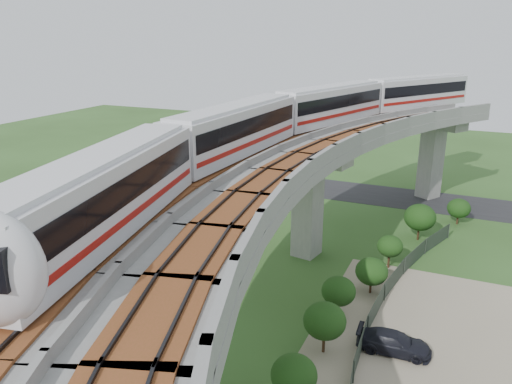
{
  "coord_description": "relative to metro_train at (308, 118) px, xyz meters",
  "views": [
    {
      "loc": [
        13.14,
        -28.54,
        18.81
      ],
      "look_at": [
        -1.05,
        3.77,
        7.5
      ],
      "focal_mm": 35.0,
      "sensor_mm": 36.0,
      "label": 1
    }
  ],
  "objects": [
    {
      "name": "asphalt_road",
      "position": [
        -1.06,
        20.78,
        -12.29
      ],
      "size": [
        60.0,
        8.0,
        0.03
      ],
      "primitive_type": "cube",
      "color": "#232326",
      "rests_on": "ground"
    },
    {
      "name": "tree_4",
      "position": [
        5.08,
        -7.82,
        -10.29
      ],
      "size": [
        2.34,
        2.34,
        3.02
      ],
      "color": "#382314",
      "rests_on": "ground"
    },
    {
      "name": "tree_5",
      "position": [
        5.31,
        -12.04,
        -10.09
      ],
      "size": [
        2.62,
        2.62,
        3.33
      ],
      "color": "#382314",
      "rests_on": "ground"
    },
    {
      "name": "tree_2",
      "position": [
        7.01,
        1.36,
        -10.34
      ],
      "size": [
        2.12,
        2.12,
        2.87
      ],
      "color": "#382314",
      "rests_on": "ground"
    },
    {
      "name": "tree_0",
      "position": [
        11.79,
        14.39,
        -10.58
      ],
      "size": [
        2.31,
        2.31,
        2.71
      ],
      "color": "#382314",
      "rests_on": "ground"
    },
    {
      "name": "tree_1",
      "position": [
        8.57,
        8.52,
        -10.03
      ],
      "size": [
        2.94,
        2.94,
        3.53
      ],
      "color": "#382314",
      "rests_on": "ground"
    },
    {
      "name": "ground",
      "position": [
        -1.06,
        -9.22,
        -12.31
      ],
      "size": [
        160.0,
        160.0,
        0.0
      ],
      "primitive_type": "plane",
      "color": "#2E4D1E",
      "rests_on": "ground"
    },
    {
      "name": "car_dark",
      "position": [
        9.26,
        -10.31,
        -11.62
      ],
      "size": [
        4.58,
        2.05,
        1.3
      ],
      "primitive_type": "imported",
      "rotation": [
        0.0,
        0.0,
        1.62
      ],
      "color": "black",
      "rests_on": "dirt_lot"
    },
    {
      "name": "viaduct",
      "position": [
        2.78,
        -9.22,
        -3.26
      ],
      "size": [
        19.58,
        73.98,
        11.4
      ],
      "color": "#99968E",
      "rests_on": "ground"
    },
    {
      "name": "tree_3",
      "position": [
        6.48,
        -3.51,
        -10.5
      ],
      "size": [
        2.43,
        2.43,
        2.84
      ],
      "color": "#382314",
      "rests_on": "ground"
    },
    {
      "name": "dirt_lot",
      "position": [
        12.94,
        -11.22,
        -12.29
      ],
      "size": [
        18.0,
        26.0,
        0.04
      ],
      "primitive_type": "cube",
      "color": "gray",
      "rests_on": "ground"
    },
    {
      "name": "fence",
      "position": [
        8.69,
        -9.22,
        -11.56
      ],
      "size": [
        3.87,
        38.73,
        1.5
      ],
      "color": "#2D382D",
      "rests_on": "ground"
    },
    {
      "name": "tree_6",
      "position": [
        5.3,
        -17.54,
        -10.07
      ],
      "size": [
        2.4,
        2.4,
        3.27
      ],
      "color": "#382314",
      "rests_on": "ground"
    },
    {
      "name": "metro_train",
      "position": [
        0.0,
        0.0,
        0.0
      ],
      "size": [
        15.67,
        60.56,
        3.64
      ],
      "color": "silver",
      "rests_on": "ground"
    }
  ]
}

